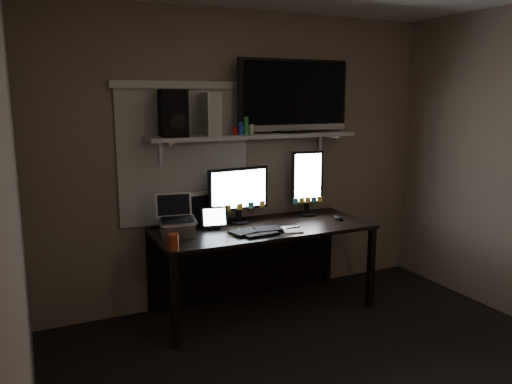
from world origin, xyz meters
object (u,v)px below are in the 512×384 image
monitor_landscape (238,195)px  game_console (210,114)px  monitor_portrait (307,183)px  tablet (214,218)px  laptop (177,217)px  keyboard (256,231)px  desk (257,243)px  mouse (338,218)px  cup (173,242)px  speaker (173,113)px  tv (294,96)px

monitor_landscape → game_console: game_console is taller
monitor_portrait → tablet: (-0.94, -0.11, -0.20)m
tablet → laptop: (-0.33, -0.09, 0.06)m
monitor_portrait → keyboard: bearing=-145.4°
game_console → monitor_portrait: bearing=7.9°
desk → monitor_portrait: size_ratio=3.04×
mouse → laptop: bearing=169.2°
monitor_portrait → cup: monitor_portrait is taller
game_console → monitor_landscape: bearing=5.7°
desk → keyboard: keyboard is taller
keyboard → monitor_landscape: bearing=85.8°
speaker → monitor_landscape: bearing=3.8°
mouse → cup: 1.56m
monitor_landscape → keyboard: (0.00, -0.34, -0.23)m
tv → mouse: bearing=-43.9°
monitor_portrait → tv: 0.78m
laptop → game_console: size_ratio=0.93×
laptop → cup: bearing=-103.4°
monitor_landscape → tv: 0.97m
mouse → tablet: 1.11m
desk → monitor_portrait: 0.72m
desk → game_console: game_console is taller
laptop → tv: (1.12, 0.22, 0.90)m
mouse → laptop: size_ratio=0.31×
monitor_portrait → tablet: 0.96m
cup → monitor_landscape: bearing=35.2°
mouse → cup: size_ratio=0.87×
tablet → cup: bearing=-127.8°
desk → laptop: (-0.73, -0.12, 0.34)m
cup → speaker: size_ratio=0.31×
cup → speaker: 1.03m
desk → tv: tv is taller
monitor_portrait → cup: (-1.39, -0.51, -0.24)m
cup → tv: (1.24, 0.53, 1.00)m
desk → tv: 1.30m
tablet → speaker: size_ratio=0.59×
mouse → speaker: bearing=160.7°
monitor_landscape → keyboard: bearing=-94.6°
mouse → speaker: speaker is taller
laptop → tv: bearing=19.1°
keyboard → desk: bearing=58.4°
game_console → speaker: size_ratio=0.94×
tablet → game_console: bearing=89.4°
tablet → game_console: (0.02, 0.11, 0.83)m
mouse → speaker: (-1.37, 0.27, 0.91)m
keyboard → cup: size_ratio=3.71×
game_console → tablet: bearing=-93.4°
tv → game_console: bearing=-179.7°
cup → speaker: speaker is taller
mouse → cup: cup is taller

